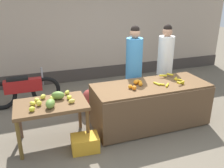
# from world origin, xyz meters

# --- Properties ---
(ground_plane) EXTENTS (24.00, 24.00, 0.00)m
(ground_plane) POSITION_xyz_m (0.00, 0.00, 0.00)
(ground_plane) COLOR #665B4C
(market_wall_back) EXTENTS (9.04, 0.23, 2.84)m
(market_wall_back) POSITION_xyz_m (0.00, 2.97, 1.39)
(market_wall_back) COLOR tan
(market_wall_back) RESTS_ON ground
(fruit_stall_counter) EXTENTS (2.18, 0.89, 0.82)m
(fruit_stall_counter) POSITION_xyz_m (0.40, -0.01, 0.41)
(fruit_stall_counter) COLOR brown
(fruit_stall_counter) RESTS_ON ground
(side_table_wooden) EXTENTS (1.17, 0.73, 0.73)m
(side_table_wooden) POSITION_xyz_m (-1.44, 0.00, 0.65)
(side_table_wooden) COLOR brown
(side_table_wooden) RESTS_ON ground
(banana_bunch_pile) EXTENTS (0.60, 0.57, 0.07)m
(banana_bunch_pile) POSITION_xyz_m (0.81, -0.01, 0.85)
(banana_bunch_pile) COLOR gold
(banana_bunch_pile) RESTS_ON fruit_stall_counter
(orange_pile) EXTENTS (0.34, 0.36, 0.09)m
(orange_pile) POSITION_xyz_m (0.11, 0.03, 0.86)
(orange_pile) COLOR orange
(orange_pile) RESTS_ON fruit_stall_counter
(mango_papaya_pile) EXTENTS (0.75, 0.63, 0.14)m
(mango_papaya_pile) POSITION_xyz_m (-1.40, 0.01, 0.79)
(mango_papaya_pile) COLOR gold
(mango_papaya_pile) RESTS_ON side_table_wooden
(vendor_woman_blue_shirt) EXTENTS (0.34, 0.34, 1.83)m
(vendor_woman_blue_shirt) POSITION_xyz_m (0.35, 0.68, 0.92)
(vendor_woman_blue_shirt) COLOR #33333D
(vendor_woman_blue_shirt) RESTS_ON ground
(vendor_woman_white_shirt) EXTENTS (0.34, 0.34, 1.80)m
(vendor_woman_white_shirt) POSITION_xyz_m (1.15, 0.77, 0.91)
(vendor_woman_white_shirt) COLOR #33333D
(vendor_woman_white_shirt) RESTS_ON ground
(parked_motorcycle) EXTENTS (1.60, 0.18, 0.88)m
(parked_motorcycle) POSITION_xyz_m (-1.88, 1.62, 0.40)
(parked_motorcycle) COLOR black
(parked_motorcycle) RESTS_ON ground
(produce_crate) EXTENTS (0.47, 0.36, 0.26)m
(produce_crate) POSITION_xyz_m (-0.99, -0.42, 0.13)
(produce_crate) COLOR gold
(produce_crate) RESTS_ON ground
(produce_sack) EXTENTS (0.40, 0.44, 0.54)m
(produce_sack) POSITION_xyz_m (-0.61, 0.80, 0.27)
(produce_sack) COLOR maroon
(produce_sack) RESTS_ON ground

